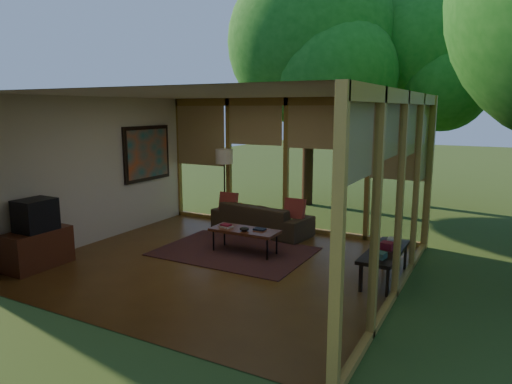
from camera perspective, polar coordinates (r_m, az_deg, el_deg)
The scene contains 25 objects.
floor at distance 7.51m, azimuth -4.41°, elevation -8.93°, with size 5.50×5.50×0.00m, color brown.
ceiling at distance 7.09m, azimuth -4.72°, elevation 12.12°, with size 5.50×5.50×0.00m, color white.
wall_left at distance 8.96m, azimuth -19.52°, elevation 2.54°, with size 0.04×5.00×2.70m, color beige.
wall_front at distance 5.30m, azimuth -19.39°, elevation -2.56°, with size 5.50×0.04×2.70m, color beige.
window_wall_back at distance 9.36m, azimuth 3.78°, elevation 3.42°, with size 5.50×0.12×2.70m, color olive.
window_wall_right at distance 6.16m, azimuth 17.49°, elevation -0.69°, with size 0.12×5.00×2.70m, color olive.
tree_nw at distance 12.02m, azimuth 6.91°, elevation 18.10°, with size 4.17×4.17×6.20m.
tree_ne at distance 12.48m, azimuth 19.89°, elevation 15.99°, with size 3.09×3.09×5.39m.
rug at distance 8.09m, azimuth -2.74°, elevation -7.43°, with size 2.60×1.84×0.01m, color maroon.
sofa at distance 9.24m, azimuth 0.69°, elevation -3.28°, with size 2.05×0.80×0.60m, color #3C2E1E.
pillow_left at distance 9.50m, azimuth -3.46°, elevation -1.24°, with size 0.38×0.13×0.38m, color maroon.
pillow_right at distance 8.81m, azimuth 4.87°, elevation -2.13°, with size 0.39×0.13×0.39m, color maroon.
ct_book_lower at distance 8.04m, azimuth -3.78°, elevation -4.33°, with size 0.21×0.16×0.03m, color beige.
ct_book_upper at distance 8.04m, azimuth -3.78°, elevation -4.13°, with size 0.18×0.13×0.03m, color maroon.
ct_book_side at distance 7.86m, azimuth 0.45°, elevation -4.67°, with size 0.19×0.15×0.03m, color #151E30.
ct_bowl at distance 7.80m, azimuth -1.47°, elevation -4.63°, with size 0.16×0.16×0.07m, color black.
media_cabinet at distance 8.04m, azimuth -25.63°, elevation -6.41°, with size 0.50×1.00×0.60m, color #5C2C19.
television at distance 7.89m, azimuth -25.85°, elevation -2.60°, with size 0.45×0.55×0.50m, color black.
console_book_a at distance 6.58m, azimuth 14.33°, elevation -7.50°, with size 0.23×0.17×0.08m, color #345B50.
console_book_b at distance 7.00m, azimuth 15.24°, elevation -6.37°, with size 0.23×0.17×0.11m, color maroon.
console_book_c at distance 7.38m, azimuth 15.95°, elevation -5.71°, with size 0.24×0.17×0.06m, color beige.
floor_lamp at distance 9.55m, azimuth -4.00°, elevation 3.90°, with size 0.36×0.36×1.65m.
coffee_table at distance 7.92m, azimuth -1.43°, elevation -4.91°, with size 1.20×0.50×0.43m.
side_console at distance 6.98m, azimuth 15.11°, elevation -7.25°, with size 0.60×1.40×0.46m.
wall_painting at distance 9.90m, azimuth -13.44°, elevation 4.71°, with size 0.06×1.35×1.15m.
Camera 1 is at (3.86, -5.95, 2.48)m, focal length 32.00 mm.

